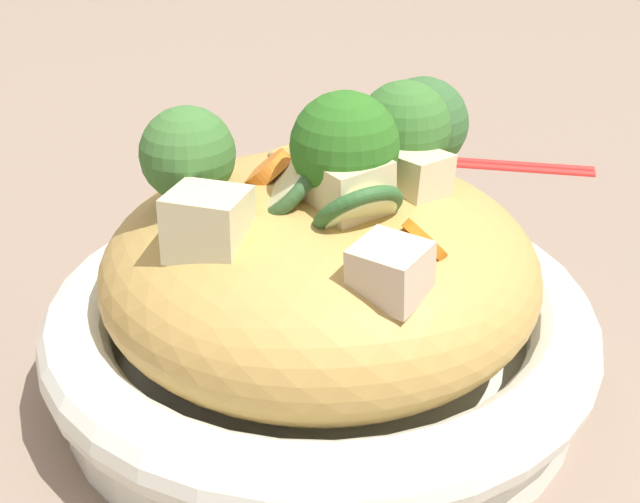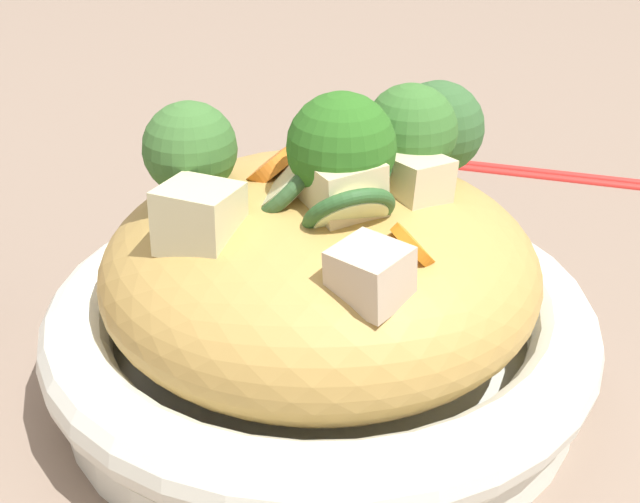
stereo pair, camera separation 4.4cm
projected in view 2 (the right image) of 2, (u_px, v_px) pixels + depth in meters
name	position (u px, v px, depth m)	size (l,w,h in m)	color
ground_plane	(320.00, 379.00, 0.48)	(3.00, 3.00, 0.00)	#806C5B
serving_bowl	(320.00, 334.00, 0.46)	(0.28, 0.28, 0.05)	white
noodle_heap	(320.00, 268.00, 0.44)	(0.22, 0.22, 0.10)	#B68F48
broccoli_florets	(356.00, 139.00, 0.43)	(0.15, 0.14, 0.08)	#94B376
carrot_coins	(321.00, 187.00, 0.42)	(0.10, 0.11, 0.03)	orange
zucchini_slices	(325.00, 193.00, 0.41)	(0.08, 0.08, 0.04)	beige
chicken_chunks	(318.00, 212.00, 0.39)	(0.12, 0.11, 0.04)	beige
chopsticks_pair	(497.00, 166.00, 0.72)	(0.23, 0.02, 0.01)	red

